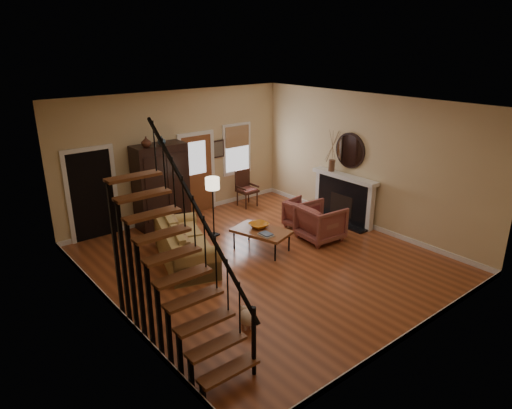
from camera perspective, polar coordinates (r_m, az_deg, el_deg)
room at (r=10.39m, az=-6.97°, el=3.22°), size 7.00×7.33×3.30m
staircase at (r=6.75m, az=-9.97°, el=-5.43°), size 0.94×2.80×3.20m
fireplace at (r=11.96m, az=11.04°, el=1.37°), size 0.33×1.95×2.30m
armoire at (r=11.54m, az=-11.78°, el=2.28°), size 1.30×0.60×2.10m
vase_a at (r=11.01m, az=-13.58°, el=7.63°), size 0.24×0.24×0.25m
vase_b at (r=11.19m, az=-11.72°, el=7.86°), size 0.20×0.20×0.21m
sofa at (r=9.77m, az=-8.83°, el=-4.87°), size 1.56×2.36×0.81m
coffee_table at (r=10.23m, az=0.68°, el=-4.46°), size 1.07×1.42×0.48m
bowl at (r=10.25m, az=0.36°, el=-2.62°), size 0.43×0.43×0.11m
books at (r=9.84m, az=1.26°, el=-3.76°), size 0.23×0.31×0.06m
armchair_left at (r=10.80m, az=8.08°, el=-2.22°), size 1.02×1.00×0.86m
armchair_right at (r=11.51m, az=5.85°, el=-1.14°), size 0.86×0.84×0.70m
floor_lamp at (r=10.84m, az=-5.38°, el=-0.33°), size 0.39×0.39×1.45m
side_chair at (r=12.85m, az=-1.11°, el=1.98°), size 0.54×0.54×1.02m
dog at (r=7.70m, az=-1.16°, el=-14.09°), size 0.39×0.47×0.30m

